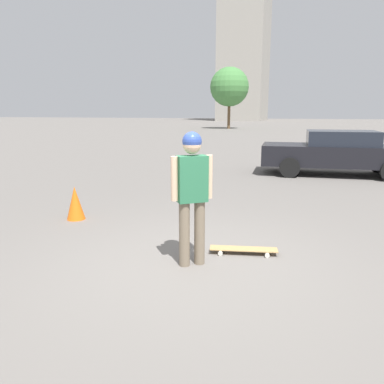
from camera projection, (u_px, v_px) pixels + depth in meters
name	position (u px, v px, depth m)	size (l,w,h in m)	color
ground_plane	(192.00, 264.00, 5.13)	(220.00, 220.00, 0.00)	slate
person	(192.00, 187.00, 4.90)	(0.40, 0.47, 1.80)	#7A6B56
skateboard	(244.00, 249.00, 5.50)	(0.42, 1.01, 0.08)	tan
car_parked_near	(337.00, 152.00, 12.20)	(2.25, 4.87, 1.45)	black
building_block_distant	(245.00, 25.00, 83.13)	(12.87, 9.93, 41.89)	#9E998E
tree_distant	(229.00, 87.00, 44.58)	(4.61, 4.61, 7.24)	brown
traffic_cone	(75.00, 203.00, 7.21)	(0.35, 0.35, 0.65)	orange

